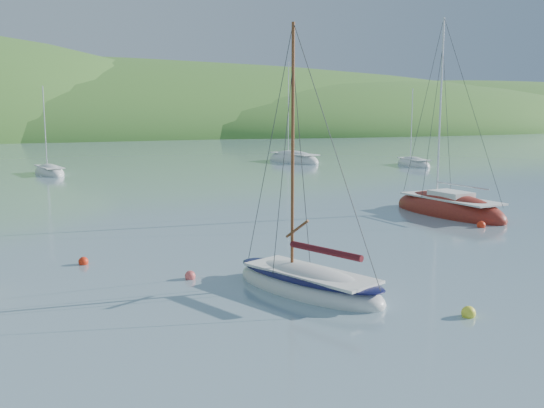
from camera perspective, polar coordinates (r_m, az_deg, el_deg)
name	(u,v)px	position (r m, az deg, el deg)	size (l,w,h in m)	color
ground	(365,295)	(22.05, 8.76, -8.42)	(700.00, 700.00, 0.00)	gray
shoreline_hills	(15,134)	(190.33, -23.03, 6.09)	(690.00, 135.00, 56.00)	#376B28
daysailer_white	(308,284)	(22.24, 3.40, -7.57)	(4.66, 7.10, 10.26)	silver
sloop_red	(448,211)	(39.92, 16.25, -0.59)	(3.79, 9.19, 13.28)	maroon
distant_sloop_a	(49,173)	(66.76, -20.22, 2.78)	(3.62, 7.23, 9.85)	silver
distant_sloop_b	(293,160)	(77.79, 2.02, 4.12)	(5.05, 10.10, 13.76)	silver
distant_sloop_d	(413,164)	(74.55, 13.16, 3.66)	(3.66, 7.31, 9.96)	silver
mooring_buoys	(341,260)	(26.35, 6.47, -5.26)	(21.94, 12.22, 0.47)	yellow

